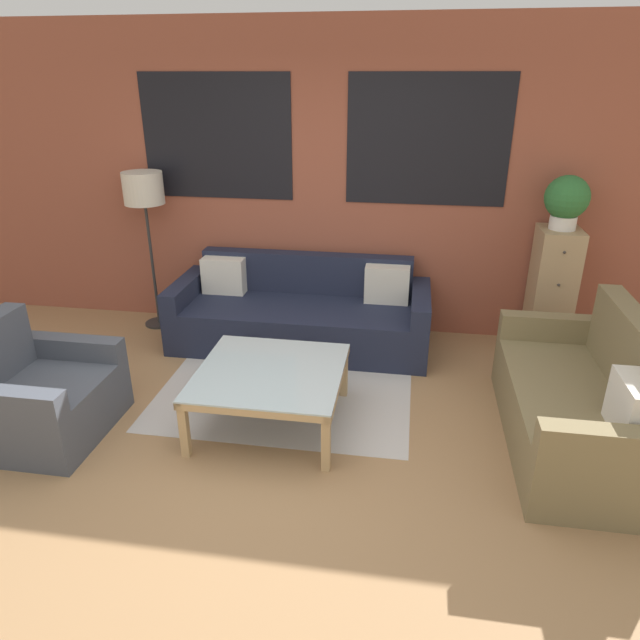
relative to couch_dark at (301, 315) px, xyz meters
The scene contains 10 objects.
ground_plane 1.97m from the couch_dark, 87.08° to the right, with size 16.00×16.00×0.00m, color #9E754C.
wall_back_brick 1.24m from the couch_dark, 78.49° to the left, with size 8.40×0.09×2.80m.
rug 0.80m from the couch_dark, 86.65° to the right, with size 1.98×1.80×0.00m.
couch_dark is the anchor object (origin of this frame).
settee_vintage 2.50m from the couch_dark, 30.79° to the right, with size 0.80×1.69×0.92m.
armchair_corner 2.28m from the couch_dark, 131.31° to the right, with size 0.80×0.90×0.84m.
coffee_table 1.36m from the couch_dark, 88.14° to the right, with size 1.01×1.01×0.43m.
floor_lamp 1.83m from the couch_dark, behind, with size 0.37×0.37×1.51m.
drawer_cabinet 2.24m from the couch_dark, ahead, with size 0.34×0.43×1.13m.
potted_plant 2.48m from the couch_dark, ahead, with size 0.36×0.36×0.45m.
Camera 1 is at (0.85, -2.81, 2.34)m, focal length 32.00 mm.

